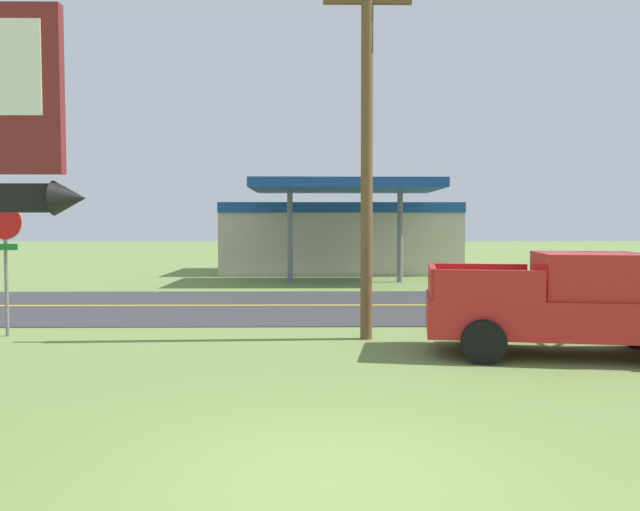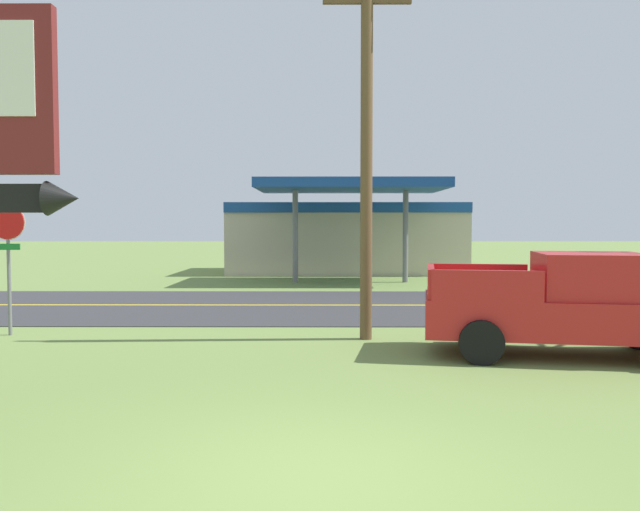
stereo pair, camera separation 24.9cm
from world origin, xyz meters
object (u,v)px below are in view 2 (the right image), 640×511
stop_sign (8,246)px  utility_pole (367,127)px  gas_station (346,236)px  car_silver_near_lane (581,285)px  pickup_red_parked_on_lawn (568,306)px

stop_sign → utility_pole: (8.01, -0.42, 2.57)m
gas_station → stop_sign: bearing=-113.9°
utility_pole → car_silver_near_lane: (6.16, 3.52, -3.77)m
stop_sign → car_silver_near_lane: stop_sign is taller
stop_sign → car_silver_near_lane: 14.55m
pickup_red_parked_on_lawn → gas_station: bearing=99.4°
stop_sign → car_silver_near_lane: (14.17, 3.10, -1.20)m
gas_station → pickup_red_parked_on_lawn: bearing=-80.6°
pickup_red_parked_on_lawn → car_silver_near_lane: 5.81m
utility_pole → car_silver_near_lane: utility_pole is taller
gas_station → car_silver_near_lane: (5.91, -15.57, -1.11)m
stop_sign → gas_station: (8.25, 18.67, -0.08)m
stop_sign → pickup_red_parked_on_lawn: stop_sign is taller
stop_sign → gas_station: 20.41m
stop_sign → gas_station: size_ratio=0.25×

